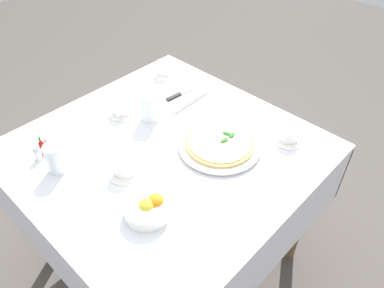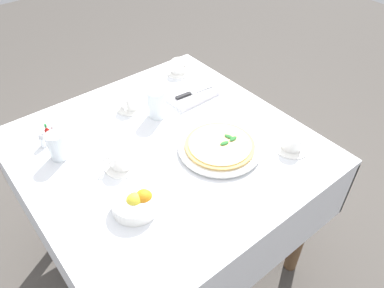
{
  "view_description": "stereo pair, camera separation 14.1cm",
  "coord_description": "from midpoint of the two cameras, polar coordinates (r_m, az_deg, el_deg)",
  "views": [
    {
      "loc": [
        -0.69,
        -0.8,
        1.71
      ],
      "look_at": [
        0.07,
        -0.07,
        0.77
      ],
      "focal_mm": 34.85,
      "sensor_mm": 36.0,
      "label": 1
    },
    {
      "loc": [
        -0.58,
        -0.89,
        1.71
      ],
      "look_at": [
        0.07,
        -0.07,
        0.77
      ],
      "focal_mm": 34.85,
      "sensor_mm": 36.0,
      "label": 2
    }
  ],
  "objects": [
    {
      "name": "citrus_bowl",
      "position": [
        1.21,
        -10.08,
        -9.76
      ],
      "size": [
        0.15,
        0.15,
        0.07
      ],
      "color": "white",
      "rests_on": "dining_table"
    },
    {
      "name": "napkin_folded",
      "position": [
        1.68,
        -3.92,
        7.33
      ],
      "size": [
        0.22,
        0.13,
        0.02
      ],
      "rotation": [
        0.0,
        0.0,
        0.02
      ],
      "color": "silver",
      "rests_on": "dining_table"
    },
    {
      "name": "pizza_plate",
      "position": [
        1.41,
        1.42,
        -0.31
      ],
      "size": [
        0.32,
        0.32,
        0.02
      ],
      "color": "white",
      "rests_on": "dining_table"
    },
    {
      "name": "dinner_knife",
      "position": [
        1.68,
        -3.87,
        7.76
      ],
      "size": [
        0.2,
        0.04,
        0.01
      ],
      "rotation": [
        0.0,
        0.0,
        -0.09
      ],
      "color": "silver",
      "rests_on": "napkin_folded"
    },
    {
      "name": "water_glass_far_left",
      "position": [
        1.55,
        -9.09,
        5.45
      ],
      "size": [
        0.08,
        0.08,
        0.12
      ],
      "color": "white",
      "rests_on": "dining_table"
    },
    {
      "name": "water_glass_right_edge",
      "position": [
        1.41,
        -22.83,
        -2.38
      ],
      "size": [
        0.07,
        0.07,
        0.11
      ],
      "color": "white",
      "rests_on": "dining_table"
    },
    {
      "name": "pizza",
      "position": [
        1.41,
        1.44,
        0.12
      ],
      "size": [
        0.26,
        0.26,
        0.02
      ],
      "color": "#DBAD60",
      "rests_on": "pizza_plate"
    },
    {
      "name": "dining_table",
      "position": [
        1.53,
        -6.62,
        -4.74
      ],
      "size": [
        1.04,
        1.04,
        0.75
      ],
      "color": "white",
      "rests_on": "ground_plane"
    },
    {
      "name": "salt_shaker",
      "position": [
        1.52,
        -23.63,
        -0.15
      ],
      "size": [
        0.03,
        0.03,
        0.06
      ],
      "color": "white",
      "rests_on": "dining_table"
    },
    {
      "name": "coffee_cup_left_edge",
      "position": [
        1.47,
        12.02,
        1.4
      ],
      "size": [
        0.13,
        0.13,
        0.06
      ],
      "color": "white",
      "rests_on": "dining_table"
    },
    {
      "name": "ground_plane",
      "position": [
        2.01,
        -5.23,
        -16.88
      ],
      "size": [
        8.0,
        8.0,
        0.0
      ],
      "primitive_type": "plane",
      "color": "#4C4742"
    },
    {
      "name": "coffee_cup_near_right",
      "position": [
        1.34,
        -13.33,
        -3.51
      ],
      "size": [
        0.13,
        0.13,
        0.07
      ],
      "color": "white",
      "rests_on": "dining_table"
    },
    {
      "name": "pepper_shaker",
      "position": [
        1.5,
        -25.1,
        -1.53
      ],
      "size": [
        0.03,
        0.03,
        0.06
      ],
      "color": "white",
      "rests_on": "dining_table"
    },
    {
      "name": "coffee_cup_center_back",
      "position": [
        1.85,
        -6.48,
        11.32
      ],
      "size": [
        0.13,
        0.13,
        0.06
      ],
      "color": "white",
      "rests_on": "dining_table"
    },
    {
      "name": "coffee_cup_far_right",
      "position": [
        1.61,
        -13.22,
        5.36
      ],
      "size": [
        0.13,
        0.13,
        0.06
      ],
      "color": "white",
      "rests_on": "dining_table"
    },
    {
      "name": "hot_sauce_bottle",
      "position": [
        1.51,
        -24.46,
        -0.58
      ],
      "size": [
        0.02,
        0.02,
        0.08
      ],
      "color": "#B7140F",
      "rests_on": "dining_table"
    }
  ]
}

